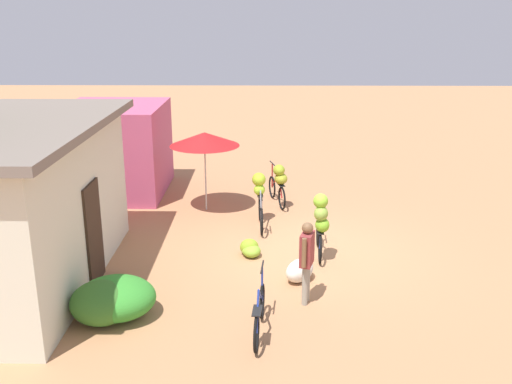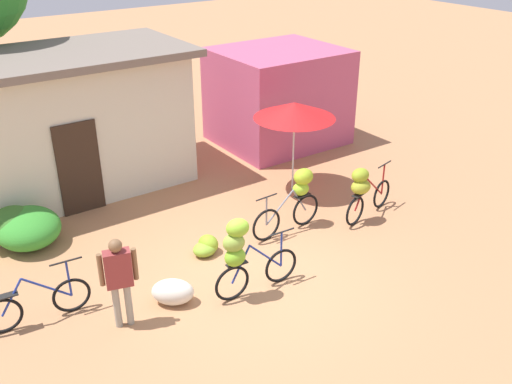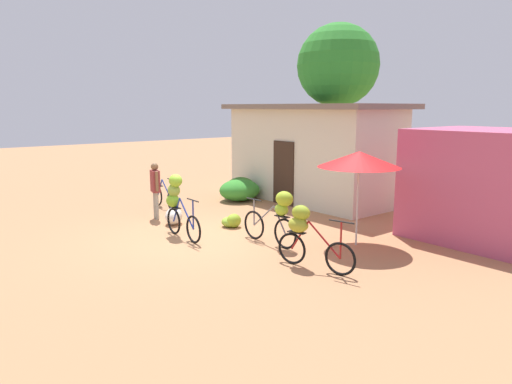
{
  "view_description": "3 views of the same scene",
  "coord_description": "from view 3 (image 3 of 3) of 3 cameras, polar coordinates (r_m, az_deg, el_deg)",
  "views": [
    {
      "loc": [
        -11.73,
        0.97,
        5.06
      ],
      "look_at": [
        1.08,
        1.14,
        1.04
      ],
      "focal_mm": 40.38,
      "sensor_mm": 36.0,
      "label": 1
    },
    {
      "loc": [
        -4.64,
        -6.8,
        5.84
      ],
      "look_at": [
        0.66,
        0.85,
        1.22
      ],
      "focal_mm": 39.98,
      "sensor_mm": 36.0,
      "label": 2
    },
    {
      "loc": [
        9.27,
        -5.64,
        3.05
      ],
      "look_at": [
        0.42,
        1.54,
        0.97
      ],
      "focal_mm": 32.91,
      "sensor_mm": 36.0,
      "label": 3
    }
  ],
  "objects": [
    {
      "name": "bicycle_by_shop",
      "position": [
        9.03,
        6.0,
        -4.72
      ],
      "size": [
        1.65,
        0.5,
        1.19
      ],
      "color": "black",
      "rests_on": "ground"
    },
    {
      "name": "bicycle_near_pile",
      "position": [
        11.26,
        -9.59,
        -1.04
      ],
      "size": [
        1.62,
        0.38,
        1.48
      ],
      "color": "black",
      "rests_on": "ground"
    },
    {
      "name": "person_vendor",
      "position": [
        13.13,
        -12.15,
        0.84
      ],
      "size": [
        0.56,
        0.3,
        1.55
      ],
      "color": "gray",
      "rests_on": "ground"
    },
    {
      "name": "hedge_bush_front_right",
      "position": [
        15.42,
        -2.0,
        0.23
      ],
      "size": [
        1.22,
        1.38,
        0.7
      ],
      "primitive_type": "ellipsoid",
      "color": "#348E2D",
      "rests_on": "ground"
    },
    {
      "name": "banana_pile_on_ground",
      "position": [
        12.08,
        -3.02,
        -3.61
      ],
      "size": [
        0.57,
        0.51,
        0.35
      ],
      "color": "#84B031",
      "rests_on": "ground"
    },
    {
      "name": "shop_pink",
      "position": [
        12.05,
        26.64,
        0.74
      ],
      "size": [
        3.2,
        2.8,
        2.55
      ],
      "primitive_type": "cube",
      "color": "#BB4F73",
      "rests_on": "ground"
    },
    {
      "name": "bicycle_leftmost",
      "position": [
        14.54,
        -11.04,
        -0.62
      ],
      "size": [
        1.65,
        0.21,
        0.96
      ],
      "color": "black",
      "rests_on": "ground"
    },
    {
      "name": "building_low",
      "position": [
        15.57,
        6.93,
        4.86
      ],
      "size": [
        6.07,
        3.06,
        3.14
      ],
      "color": "beige",
      "rests_on": "ground"
    },
    {
      "name": "hedge_bush_front_left",
      "position": [
        15.7,
        -1.89,
        0.48
      ],
      "size": [
        0.95,
        1.05,
        0.74
      ],
      "primitive_type": "ellipsoid",
      "color": "#356D26",
      "rests_on": "ground"
    },
    {
      "name": "market_umbrella",
      "position": [
        10.45,
        12.43,
        3.9
      ],
      "size": [
        1.81,
        1.81,
        2.1
      ],
      "color": "beige",
      "rests_on": "ground"
    },
    {
      "name": "bicycle_center_loaded",
      "position": [
        10.32,
        2.62,
        -2.59
      ],
      "size": [
        1.69,
        0.36,
        1.26
      ],
      "color": "black",
      "rests_on": "ground"
    },
    {
      "name": "tree_behind_building",
      "position": [
        17.91,
        9.95,
        14.85
      ],
      "size": [
        2.99,
        2.99,
        6.04
      ],
      "color": "brown",
      "rests_on": "ground"
    },
    {
      "name": "ground_plane",
      "position": [
        11.27,
        -7.49,
        -5.47
      ],
      "size": [
        60.0,
        60.0,
        0.0
      ],
      "primitive_type": "plane",
      "color": "#AE7850"
    },
    {
      "name": "produce_sack",
      "position": [
        12.53,
        -9.96,
        -2.89
      ],
      "size": [
        0.82,
        0.78,
        0.44
      ],
      "primitive_type": "ellipsoid",
      "rotation": [
        0.0,
        0.0,
        2.48
      ],
      "color": "silver",
      "rests_on": "ground"
    }
  ]
}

